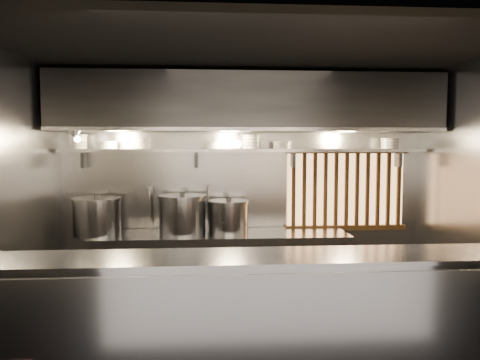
{
  "coord_description": "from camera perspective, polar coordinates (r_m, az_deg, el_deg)",
  "views": [
    {
      "loc": [
        -0.48,
        -4.36,
        1.96
      ],
      "look_at": [
        -0.12,
        0.55,
        1.58
      ],
      "focal_mm": 35.0,
      "sensor_mm": 36.0,
      "label": 1
    }
  ],
  "objects": [
    {
      "name": "wall_back",
      "position": [
        5.91,
        0.52,
        -1.01
      ],
      "size": [
        4.5,
        0.0,
        4.5
      ],
      "primitive_type": "plane",
      "rotation": [
        1.57,
        0.0,
        0.0
      ],
      "color": "gray",
      "rests_on": "floor"
    },
    {
      "name": "stock_pot_left",
      "position": [
        5.7,
        -17.04,
        -4.25
      ],
      "size": [
        0.68,
        0.68,
        0.48
      ],
      "rotation": [
        0.0,
        0.0,
        0.24
      ],
      "color": "gray",
      "rests_on": "cooking_bench"
    },
    {
      "name": "bowl_stack_1",
      "position": [
        5.8,
        -15.74,
        4.13
      ],
      "size": [
        0.23,
        0.23,
        0.09
      ],
      "color": "silver",
      "rests_on": "bowl_shelf"
    },
    {
      "name": "floor",
      "position": [
        4.81,
        2.07,
        -19.63
      ],
      "size": [
        4.5,
        4.5,
        0.0
      ],
      "primitive_type": "plane",
      "color": "black",
      "rests_on": "ground"
    },
    {
      "name": "ceiling",
      "position": [
        4.47,
        2.17,
        15.26
      ],
      "size": [
        4.5,
        4.5,
        0.0
      ],
      "primitive_type": "plane",
      "rotation": [
        3.14,
        0.0,
        0.0
      ],
      "color": "black",
      "rests_on": "wall_back"
    },
    {
      "name": "wall_left",
      "position": [
        4.74,
        -26.07,
        -2.8
      ],
      "size": [
        0.0,
        3.0,
        3.0
      ],
      "primitive_type": "plane",
      "rotation": [
        1.57,
        0.0,
        1.57
      ],
      "color": "gray",
      "rests_on": "floor"
    },
    {
      "name": "pendant_bulb",
      "position": [
        5.58,
        -0.25,
        4.45
      ],
      "size": [
        0.09,
        0.09,
        0.19
      ],
      "color": "#2D2D30",
      "rests_on": "exhaust_hood"
    },
    {
      "name": "faucet_left",
      "position": [
        5.81,
        -10.77,
        -2.11
      ],
      "size": [
        0.04,
        0.3,
        0.5
      ],
      "color": "silver",
      "rests_on": "wall_back"
    },
    {
      "name": "bowl_stack_6",
      "position": [
        6.13,
        17.78,
        4.27
      ],
      "size": [
        0.22,
        0.22,
        0.13
      ],
      "color": "silver",
      "rests_on": "bowl_shelf"
    },
    {
      "name": "wood_screen",
      "position": [
        6.11,
        12.79,
        -1.13
      ],
      "size": [
        1.56,
        0.09,
        1.04
      ],
      "color": "#FFB772",
      "rests_on": "wall_back"
    },
    {
      "name": "bowl_stack_5",
      "position": [
        5.76,
        5.15,
        4.28
      ],
      "size": [
        0.24,
        0.24,
        0.09
      ],
      "color": "silver",
      "rests_on": "bowl_shelf"
    },
    {
      "name": "serving_counter",
      "position": [
        3.71,
        3.79,
        -17.63
      ],
      "size": [
        4.5,
        0.56,
        1.13
      ],
      "color": "gray",
      "rests_on": "floor"
    },
    {
      "name": "exhaust_hood",
      "position": [
        5.5,
        0.87,
        9.26
      ],
      "size": [
        4.4,
        0.81,
        0.65
      ],
      "color": "#2D2D30",
      "rests_on": "ceiling"
    },
    {
      "name": "cooking_bench",
      "position": [
        5.7,
        -2.24,
        -10.94
      ],
      "size": [
        3.0,
        0.7,
        0.9
      ],
      "primitive_type": "cube",
      "color": "gray",
      "rests_on": "floor"
    },
    {
      "name": "bowl_stack_0",
      "position": [
        5.88,
        -19.14,
        4.43
      ],
      "size": [
        0.22,
        0.22,
        0.17
      ],
      "color": "silver",
      "rests_on": "bowl_shelf"
    },
    {
      "name": "bowl_stack_4",
      "position": [
        5.71,
        1.44,
        4.67
      ],
      "size": [
        0.24,
        0.24,
        0.17
      ],
      "color": "silver",
      "rests_on": "bowl_shelf"
    },
    {
      "name": "bowl_shelf",
      "position": [
        5.71,
        0.67,
        3.62
      ],
      "size": [
        4.4,
        0.34,
        0.04
      ],
      "primitive_type": "cube",
      "color": "gray",
      "rests_on": "wall_back"
    },
    {
      "name": "heat_lamp",
      "position": [
        5.4,
        -19.45,
        5.32
      ],
      "size": [
        0.25,
        0.35,
        0.2
      ],
      "color": "gray",
      "rests_on": "exhaust_hood"
    },
    {
      "name": "stock_pot_right",
      "position": [
        5.61,
        -1.39,
        -4.44
      ],
      "size": [
        0.59,
        0.59,
        0.43
      ],
      "rotation": [
        0.0,
        0.0,
        -0.21
      ],
      "color": "gray",
      "rests_on": "cooking_bench"
    },
    {
      "name": "bowl_stack_2",
      "position": [
        5.73,
        -11.74,
        4.39
      ],
      "size": [
        0.21,
        0.21,
        0.13
      ],
      "color": "silver",
      "rests_on": "bowl_shelf"
    },
    {
      "name": "stock_pot_mid",
      "position": [
        5.59,
        -7.04,
        -4.15
      ],
      "size": [
        0.7,
        0.7,
        0.5
      ],
      "rotation": [
        0.0,
        0.0,
        0.25
      ],
      "color": "gray",
      "rests_on": "cooking_bench"
    },
    {
      "name": "bowl_stack_3",
      "position": [
        5.68,
        -3.28,
        4.29
      ],
      "size": [
        0.2,
        0.2,
        0.09
      ],
      "color": "silver",
      "rests_on": "bowl_shelf"
    },
    {
      "name": "faucet_right",
      "position": [
        5.77,
        -3.84,
        -2.09
      ],
      "size": [
        0.04,
        0.3,
        0.5
      ],
      "color": "silver",
      "rests_on": "wall_back"
    }
  ]
}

